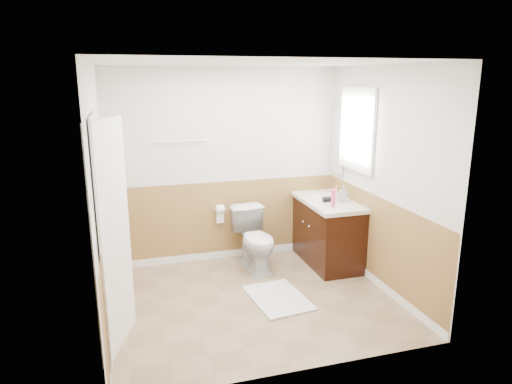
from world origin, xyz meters
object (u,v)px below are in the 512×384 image
object	(u,v)px
toilet	(256,240)
vanity_cabinet	(327,233)
lotion_bottle	(333,198)
bath_mat	(278,298)
soap_dispenser	(343,194)

from	to	relation	value
toilet	vanity_cabinet	distance (m)	0.95
vanity_cabinet	lotion_bottle	bearing A→B (deg)	-106.78
vanity_cabinet	lotion_bottle	distance (m)	0.66
bath_mat	lotion_bottle	bearing A→B (deg)	29.22
toilet	lotion_bottle	xyz separation A→B (m)	(0.85, -0.40, 0.58)
toilet	lotion_bottle	distance (m)	1.10
soap_dispenser	toilet	bearing A→B (deg)	168.52
bath_mat	toilet	bearing A→B (deg)	90.00
lotion_bottle	soap_dispenser	bearing A→B (deg)	40.02
lotion_bottle	toilet	bearing A→B (deg)	154.67
lotion_bottle	soap_dispenser	distance (m)	0.29
toilet	vanity_cabinet	xyz separation A→B (m)	(0.95, -0.07, 0.02)
vanity_cabinet	lotion_bottle	size ratio (longest dim) A/B	5.00
bath_mat	vanity_cabinet	xyz separation A→B (m)	(0.95, 0.81, 0.39)
bath_mat	soap_dispenser	xyz separation A→B (m)	(1.07, 0.66, 0.94)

